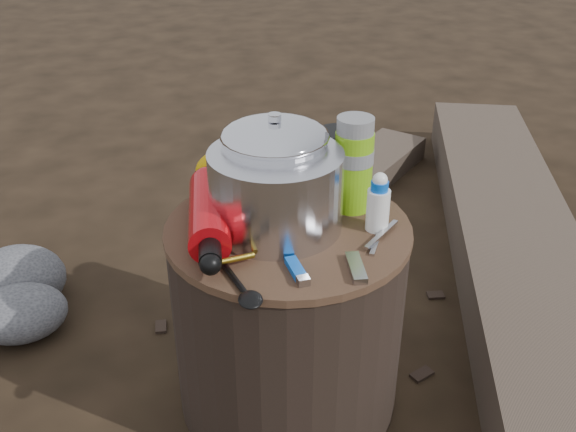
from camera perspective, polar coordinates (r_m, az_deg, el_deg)
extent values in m
plane|color=black|center=(1.61, 0.00, -15.05)|extent=(60.00, 60.00, 0.00)
cylinder|color=black|center=(1.46, 0.00, -8.64)|extent=(0.49, 0.49, 0.46)
cube|color=#44382D|center=(2.10, 18.81, -2.20)|extent=(0.92, 1.99, 0.17)
cube|color=#44382D|center=(2.37, 4.39, 2.08)|extent=(0.89, 0.90, 0.09)
cylinder|color=silver|center=(1.29, -1.05, 2.23)|extent=(0.26, 0.26, 0.16)
cylinder|color=silver|center=(1.32, -1.12, 4.08)|extent=(0.21, 0.21, 0.21)
cylinder|color=#76BA14|center=(1.36, 5.67, 4.44)|extent=(0.08, 0.08, 0.20)
cylinder|color=black|center=(1.46, 4.26, 4.90)|extent=(0.09, 0.09, 0.13)
ellipsoid|color=#C99400|center=(1.46, -5.30, 3.94)|extent=(0.14, 0.11, 0.09)
cube|color=#121554|center=(1.44, -1.54, 4.39)|extent=(0.10, 0.03, 0.12)
cube|color=blue|center=(1.19, 0.66, -4.52)|extent=(0.03, 0.09, 0.02)
cube|color=#A5A5AA|center=(1.20, 5.90, -4.47)|extent=(0.03, 0.09, 0.01)
cylinder|color=white|center=(1.31, 7.79, 0.96)|extent=(0.05, 0.05, 0.11)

